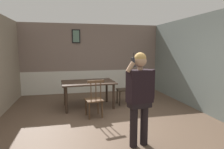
% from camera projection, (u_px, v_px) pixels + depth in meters
% --- Properties ---
extents(ground_plane, '(7.68, 7.68, 0.00)m').
position_uv_depth(ground_plane, '(111.00, 126.00, 4.38)').
color(ground_plane, brown).
extents(room_back_partition, '(5.45, 0.17, 2.68)m').
position_uv_depth(room_back_partition, '(92.00, 60.00, 7.58)').
color(room_back_partition, gray).
rests_on(room_back_partition, ground_plane).
extents(room_right_partition, '(0.13, 6.98, 2.68)m').
position_uv_depth(room_right_partition, '(218.00, 65.00, 4.78)').
color(room_right_partition, slate).
rests_on(room_right_partition, ground_plane).
extents(dining_table, '(1.60, 1.09, 0.77)m').
position_uv_depth(dining_table, '(88.00, 85.00, 5.69)').
color(dining_table, '#38281E').
rests_on(dining_table, ground_plane).
extents(chair_near_window, '(0.42, 0.42, 0.95)m').
position_uv_depth(chair_near_window, '(125.00, 89.00, 6.04)').
color(chair_near_window, '#2D2319').
rests_on(chair_near_window, ground_plane).
extents(chair_by_doorway, '(0.48, 0.48, 0.98)m').
position_uv_depth(chair_by_doorway, '(94.00, 99.00, 4.88)').
color(chair_by_doorway, '#513823').
rests_on(chair_by_doorway, ground_plane).
extents(person_figure, '(0.58, 0.31, 1.69)m').
position_uv_depth(person_figure, '(140.00, 93.00, 3.38)').
color(person_figure, black).
rests_on(person_figure, ground_plane).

